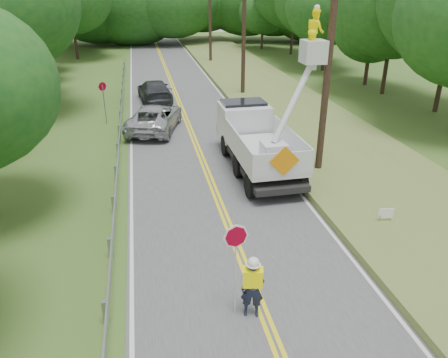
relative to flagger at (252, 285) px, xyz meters
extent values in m
plane|color=#3B6126|center=(0.33, -0.57, -0.99)|extent=(140.00, 140.00, 0.00)
cube|color=#464648|center=(0.33, 13.43, -0.98)|extent=(7.20, 96.00, 0.02)
cube|color=yellow|center=(0.23, 13.43, -0.96)|extent=(0.12, 96.00, 0.00)
cube|color=yellow|center=(0.43, 13.43, -0.96)|extent=(0.12, 96.00, 0.00)
cube|color=silver|center=(-3.12, 13.43, -0.96)|extent=(0.12, 96.00, 0.00)
cube|color=silver|center=(3.78, 13.43, -0.96)|extent=(0.12, 96.00, 0.00)
cube|color=gray|center=(-3.77, 0.43, -0.64)|extent=(0.12, 0.14, 0.70)
cube|color=gray|center=(-3.77, 3.43, -0.64)|extent=(0.12, 0.14, 0.70)
cube|color=gray|center=(-3.77, 6.43, -0.64)|extent=(0.12, 0.14, 0.70)
cube|color=gray|center=(-3.77, 9.43, -0.64)|extent=(0.12, 0.14, 0.70)
cube|color=gray|center=(-3.77, 12.43, -0.64)|extent=(0.12, 0.14, 0.70)
cube|color=gray|center=(-3.77, 15.43, -0.64)|extent=(0.12, 0.14, 0.70)
cube|color=gray|center=(-3.77, 18.43, -0.64)|extent=(0.12, 0.14, 0.70)
cube|color=gray|center=(-3.77, 21.43, -0.64)|extent=(0.12, 0.14, 0.70)
cube|color=gray|center=(-3.77, 24.43, -0.64)|extent=(0.12, 0.14, 0.70)
cube|color=gray|center=(-3.77, 27.43, -0.64)|extent=(0.12, 0.14, 0.70)
cube|color=gray|center=(-3.77, 30.43, -0.64)|extent=(0.12, 0.14, 0.70)
cube|color=gray|center=(-3.77, 33.43, -0.64)|extent=(0.12, 0.14, 0.70)
cube|color=gray|center=(-3.77, 36.43, -0.64)|extent=(0.12, 0.14, 0.70)
cube|color=gray|center=(-3.67, 14.43, -0.39)|extent=(0.05, 48.00, 0.34)
cylinder|color=black|center=(5.33, 8.43, 4.01)|extent=(0.30, 0.30, 10.00)
cylinder|color=black|center=(5.33, 23.43, 4.01)|extent=(0.30, 0.30, 10.00)
cylinder|color=black|center=(5.33, 38.43, 4.01)|extent=(0.30, 0.30, 10.00)
cube|color=#5C7735|center=(7.43, 13.43, -0.84)|extent=(7.00, 96.00, 0.30)
cylinder|color=#332319|center=(-10.25, 21.17, 1.03)|extent=(0.32, 0.32, 4.04)
cylinder|color=#332319|center=(-10.77, 26.32, 0.39)|extent=(0.32, 0.32, 2.74)
ellipsoid|color=#174A19|center=(-10.77, 26.32, 3.74)|extent=(6.40, 6.40, 5.63)
cylinder|color=#332319|center=(-11.22, 31.52, 0.28)|extent=(0.32, 0.32, 2.54)
ellipsoid|color=#174A19|center=(-11.22, 31.52, 3.38)|extent=(5.92, 5.92, 5.21)
cylinder|color=#332319|center=(-11.64, 36.47, 0.41)|extent=(0.32, 0.32, 2.78)
ellipsoid|color=#174A19|center=(-11.64, 36.47, 3.81)|extent=(6.50, 6.50, 5.72)
cylinder|color=#332319|center=(-9.06, 43.91, 0.95)|extent=(0.32, 0.32, 3.87)
cylinder|color=#332319|center=(-9.65, 48.49, 0.65)|extent=(0.32, 0.32, 3.28)
ellipsoid|color=#174A19|center=(-9.65, 48.49, 4.65)|extent=(7.64, 7.64, 6.73)
cylinder|color=#332319|center=(17.17, 16.69, 1.10)|extent=(0.32, 0.32, 4.17)
cylinder|color=#332319|center=(16.31, 22.10, 0.95)|extent=(0.32, 0.32, 3.88)
ellipsoid|color=#174A19|center=(16.31, 22.10, 5.69)|extent=(9.05, 9.05, 7.96)
cylinder|color=#332319|center=(16.53, 25.34, 0.34)|extent=(0.32, 0.32, 2.66)
ellipsoid|color=#174A19|center=(16.53, 25.34, 3.60)|extent=(6.21, 6.21, 5.47)
cylinder|color=#332319|center=(15.52, 32.12, 0.73)|extent=(0.32, 0.32, 3.43)
ellipsoid|color=#174A19|center=(15.52, 32.12, 4.92)|extent=(8.01, 8.01, 7.05)
cylinder|color=#332319|center=(16.13, 36.84, 0.84)|extent=(0.32, 0.32, 3.65)
ellipsoid|color=#174A19|center=(16.13, 36.84, 5.31)|extent=(8.53, 8.53, 7.50)
cylinder|color=#332319|center=(15.88, 42.64, 1.08)|extent=(0.32, 0.32, 4.13)
cylinder|color=#332319|center=(13.59, 47.48, 0.32)|extent=(0.32, 0.32, 2.62)
ellipsoid|color=#174A19|center=(13.59, 47.48, 3.53)|extent=(6.12, 6.12, 5.38)
ellipsoid|color=#174A19|center=(-16.71, 57.38, 4.51)|extent=(12.06, 9.05, 9.05)
ellipsoid|color=#174A19|center=(-11.81, 56.71, 4.51)|extent=(10.13, 7.60, 7.60)
ellipsoid|color=#174A19|center=(-6.99, 55.84, 4.51)|extent=(14.24, 10.68, 10.68)
ellipsoid|color=#174A19|center=(-2.65, 55.58, 4.51)|extent=(15.22, 11.42, 11.42)
ellipsoid|color=#174A19|center=(2.79, 53.83, 4.51)|extent=(12.34, 9.25, 9.25)
ellipsoid|color=#174A19|center=(7.39, 57.23, 4.51)|extent=(11.40, 8.55, 8.55)
ellipsoid|color=#174A19|center=(13.85, 56.41, 4.51)|extent=(12.88, 9.66, 9.66)
ellipsoid|color=#174A19|center=(17.77, 55.52, 4.51)|extent=(12.93, 9.70, 9.70)
ellipsoid|color=#174A19|center=(22.46, 53.51, 4.51)|extent=(14.49, 10.86, 10.86)
imported|color=#191E33|center=(0.01, -0.01, -0.14)|extent=(0.69, 0.54, 1.66)
cube|color=#FDF301|center=(0.01, -0.01, 0.24)|extent=(0.57, 0.43, 0.50)
ellipsoid|color=white|center=(0.01, -0.01, 0.70)|extent=(0.31, 0.31, 0.25)
cylinder|color=#B7B7B7|center=(-0.41, 0.16, 0.19)|extent=(0.04, 0.04, 2.32)
cylinder|color=maroon|center=(-0.41, 0.16, 1.41)|extent=(0.66, 0.12, 0.66)
cylinder|color=black|center=(1.68, 6.65, -0.45)|extent=(0.34, 1.03, 1.03)
cylinder|color=black|center=(3.82, 6.68, -0.45)|extent=(0.34, 1.03, 1.03)
cylinder|color=black|center=(1.65, 8.79, -0.45)|extent=(0.34, 1.03, 1.03)
cylinder|color=black|center=(3.79, 8.82, -0.45)|extent=(0.34, 1.03, 1.03)
cylinder|color=black|center=(1.61, 11.48, -0.45)|extent=(0.34, 1.03, 1.03)
cylinder|color=black|center=(3.75, 11.51, -0.45)|extent=(0.34, 1.03, 1.03)
cube|color=black|center=(2.71, 9.13, -0.38)|extent=(2.35, 6.90, 0.27)
cube|color=silver|center=(2.73, 8.38, 0.16)|extent=(2.54, 4.97, 0.24)
cube|color=silver|center=(1.51, 8.36, 0.70)|extent=(0.13, 4.94, 0.97)
cube|color=silver|center=(3.94, 8.40, 0.70)|extent=(0.13, 4.94, 0.97)
cube|color=silver|center=(2.76, 5.93, 0.70)|extent=(2.47, 0.10, 0.97)
cube|color=silver|center=(2.67, 12.03, 0.48)|extent=(2.44, 2.07, 1.93)
cube|color=black|center=(2.67, 12.24, 1.18)|extent=(2.17, 1.42, 0.80)
cube|color=silver|center=(2.74, 7.20, 0.70)|extent=(0.98, 0.98, 0.86)
cube|color=silver|center=(4.63, 8.43, 4.49)|extent=(0.91, 0.91, 0.91)
imported|color=#FDF301|center=(4.63, 8.43, 5.32)|extent=(0.62, 0.80, 1.65)
cube|color=orange|center=(2.76, 5.86, 0.86)|extent=(1.21, 0.06, 1.21)
imported|color=#B2B3B9|center=(-1.70, 16.29, -0.20)|extent=(3.92, 5.97, 1.53)
imported|color=#33363B|center=(-1.38, 23.08, -0.20)|extent=(2.56, 5.44, 1.53)
cylinder|color=gray|center=(-4.62, 18.19, 0.23)|extent=(0.06, 0.06, 2.43)
cylinder|color=maroon|center=(-4.62, 18.19, 1.33)|extent=(0.45, 0.36, 0.55)
cube|color=white|center=(5.80, 3.41, -0.40)|extent=(0.53, 0.11, 0.38)
cylinder|color=gray|center=(5.58, 3.41, -0.72)|extent=(0.02, 0.02, 0.54)
cylinder|color=gray|center=(6.01, 3.41, -0.72)|extent=(0.02, 0.02, 0.54)
camera|label=1|loc=(-2.43, -8.65, 7.10)|focal=34.66mm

